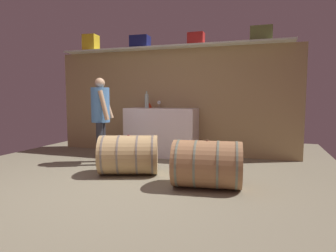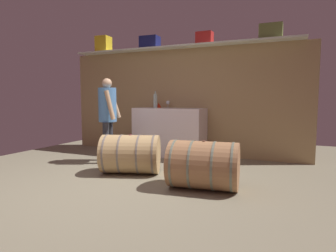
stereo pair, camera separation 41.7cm
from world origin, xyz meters
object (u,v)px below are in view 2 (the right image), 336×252
at_px(wine_barrel_far, 131,154).
at_px(toolcase_red, 204,38).
at_px(wine_bottle_clear, 155,100).
at_px(winemaker_pouring, 108,111).
at_px(toolcase_olive, 271,32).
at_px(work_cabinet, 169,132).
at_px(toolcase_yellow, 104,44).
at_px(wine_barrel_near, 204,165).
at_px(toolcase_navy, 150,42).
at_px(red_funnel, 159,105).
at_px(wine_glass, 168,103).

bearing_deg(wine_barrel_far, toolcase_red, 49.46).
distance_m(wine_bottle_clear, winemaker_pouring, 1.08).
bearing_deg(toolcase_olive, work_cabinet, -174.43).
bearing_deg(work_cabinet, wine_bottle_clear, -179.48).
distance_m(wine_barrel_far, winemaker_pouring, 1.13).
xyz_separation_m(toolcase_yellow, wine_bottle_clear, (1.38, -0.19, -1.23)).
relative_size(wine_bottle_clear, wine_barrel_near, 0.35).
distance_m(toolcase_navy, wine_barrel_near, 3.31).
relative_size(toolcase_yellow, toolcase_olive, 0.88).
xyz_separation_m(work_cabinet, winemaker_pouring, (-0.78, -0.96, 0.45)).
bearing_deg(wine_bottle_clear, toolcase_navy, 138.72).
distance_m(work_cabinet, winemaker_pouring, 1.31).
xyz_separation_m(toolcase_red, red_funnel, (-0.96, -0.03, -1.28)).
bearing_deg(toolcase_olive, toolcase_navy, 179.77).
bearing_deg(toolcase_olive, toolcase_yellow, 179.77).
height_order(work_cabinet, wine_barrel_far, work_cabinet).
distance_m(toolcase_yellow, wine_glass, 2.03).
height_order(toolcase_navy, wine_glass, toolcase_navy).
distance_m(wine_glass, red_funnel, 0.21).
height_order(toolcase_yellow, wine_barrel_near, toolcase_yellow).
height_order(wine_glass, winemaker_pouring, winemaker_pouring).
bearing_deg(wine_glass, toolcase_navy, 178.44).
bearing_deg(toolcase_red, winemaker_pouring, -139.91).
bearing_deg(toolcase_olive, red_funnel, -179.42).
bearing_deg(toolcase_olive, toolcase_red, 179.77).
bearing_deg(wine_barrel_near, wine_bottle_clear, 124.54).
distance_m(work_cabinet, wine_glass, 0.61).
bearing_deg(toolcase_olive, wine_barrel_near, -106.86).
xyz_separation_m(wine_glass, red_funnel, (-0.20, -0.02, -0.05)).
distance_m(toolcase_olive, wine_glass, 2.32).
height_order(toolcase_navy, wine_barrel_far, toolcase_navy).
bearing_deg(work_cabinet, wine_barrel_near, -54.54).
relative_size(wine_barrel_near, winemaker_pouring, 0.63).
relative_size(work_cabinet, winemaker_pouring, 0.94).
relative_size(wine_bottle_clear, winemaker_pouring, 0.22).
bearing_deg(toolcase_yellow, wine_glass, -4.60).
bearing_deg(wine_barrel_far, wine_barrel_near, -32.25).
xyz_separation_m(work_cabinet, red_funnel, (-0.31, 0.16, 0.53)).
bearing_deg(toolcase_red, toolcase_yellow, -178.62).
xyz_separation_m(wine_bottle_clear, red_funnel, (-0.00, 0.16, -0.10)).
height_order(toolcase_navy, toolcase_olive, toolcase_olive).
height_order(toolcase_red, wine_barrel_near, toolcase_red).
height_order(toolcase_red, toolcase_olive, toolcase_olive).
relative_size(wine_bottle_clear, wine_glass, 2.28).
bearing_deg(winemaker_pouring, toolcase_navy, 147.02).
height_order(wine_glass, red_funnel, wine_glass).
relative_size(wine_glass, winemaker_pouring, 0.10).
bearing_deg(red_funnel, winemaker_pouring, -112.82).
height_order(wine_bottle_clear, wine_barrel_far, wine_bottle_clear).
xyz_separation_m(wine_glass, wine_barrel_near, (1.37, -1.94, -0.75)).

